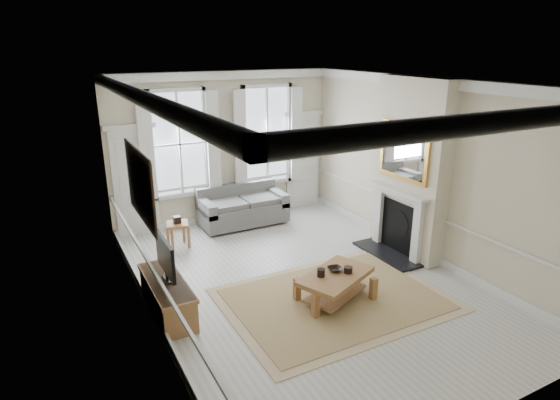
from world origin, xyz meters
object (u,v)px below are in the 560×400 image
sofa (242,208)px  coffee_table (336,279)px  tv_stand (167,296)px  side_table (178,228)px

sofa → coffee_table: size_ratio=1.35×
coffee_table → tv_stand: size_ratio=0.94×
sofa → side_table: size_ratio=3.79×
side_table → tv_stand: bearing=-109.8°
side_table → coffee_table: bearing=-63.6°
coffee_table → sofa: bearing=65.6°
sofa → coffee_table: (-0.04, -3.84, 0.02)m
tv_stand → side_table: bearing=70.2°
tv_stand → sofa: bearing=49.4°
tv_stand → coffee_table: bearing=-20.1°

